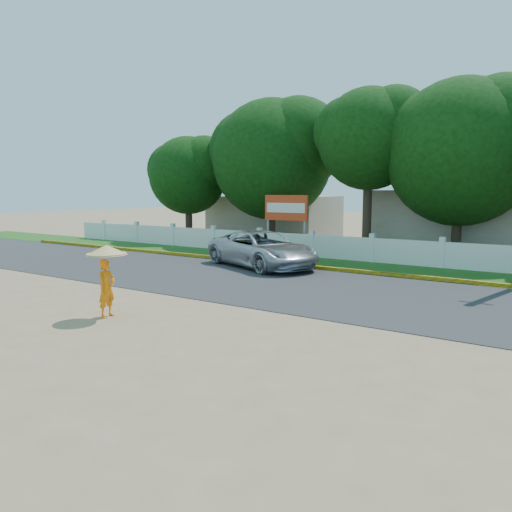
{
  "coord_description": "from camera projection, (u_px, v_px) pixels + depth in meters",
  "views": [
    {
      "loc": [
        8.02,
        -9.88,
        3.19
      ],
      "look_at": [
        0.0,
        2.0,
        1.3
      ],
      "focal_mm": 35.0,
      "sensor_mm": 36.0,
      "label": 1
    }
  ],
  "objects": [
    {
      "name": "fence",
      "position": [
        372.0,
        250.0,
        22.12
      ],
      "size": [
        40.0,
        0.1,
        1.1
      ],
      "primitive_type": "cube",
      "color": "silver",
      "rests_on": "ground"
    },
    {
      "name": "road",
      "position": [
        298.0,
        286.0,
        16.69
      ],
      "size": [
        60.0,
        7.0,
        0.02
      ],
      "primitive_type": "cube",
      "color": "#38383A",
      "rests_on": "ground"
    },
    {
      "name": "building_far",
      "position": [
        274.0,
        217.0,
        33.96
      ],
      "size": [
        8.0,
        5.0,
        2.8
      ],
      "primitive_type": "cube",
      "color": "#B7AD99",
      "rests_on": "ground"
    },
    {
      "name": "grass_verge",
      "position": [
        359.0,
        266.0,
        21.0
      ],
      "size": [
        60.0,
        3.5,
        0.03
      ],
      "primitive_type": "cube",
      "color": "#2D601E",
      "rests_on": "ground"
    },
    {
      "name": "curb",
      "position": [
        342.0,
        270.0,
        19.59
      ],
      "size": [
        40.0,
        0.18,
        0.16
      ],
      "primitive_type": "cube",
      "color": "yellow",
      "rests_on": "ground"
    },
    {
      "name": "tree_row",
      "position": [
        461.0,
        149.0,
        22.5
      ],
      "size": [
        39.47,
        8.25,
        8.82
      ],
      "color": "#473828",
      "rests_on": "ground"
    },
    {
      "name": "building_near",
      "position": [
        476.0,
        221.0,
        25.9
      ],
      "size": [
        10.0,
        6.0,
        3.2
      ],
      "primitive_type": "cube",
      "color": "#B7AD99",
      "rests_on": "ground"
    },
    {
      "name": "ground",
      "position": [
        213.0,
        314.0,
        12.99
      ],
      "size": [
        120.0,
        120.0,
        0.0
      ],
      "primitive_type": "plane",
      "color": "#9E8460",
      "rests_on": "ground"
    },
    {
      "name": "vehicle",
      "position": [
        262.0,
        249.0,
        20.75
      ],
      "size": [
        5.98,
        4.35,
        1.51
      ],
      "primitive_type": "imported",
      "rotation": [
        0.0,
        0.0,
        1.19
      ],
      "color": "#ACAEB4",
      "rests_on": "ground"
    },
    {
      "name": "billboard",
      "position": [
        286.0,
        211.0,
        25.64
      ],
      "size": [
        2.5,
        0.13,
        2.95
      ],
      "color": "gray",
      "rests_on": "ground"
    },
    {
      "name": "monk_with_parasol",
      "position": [
        107.0,
        270.0,
        12.49
      ],
      "size": [
        1.01,
        1.01,
        1.84
      ],
      "color": "orange",
      "rests_on": "ground"
    }
  ]
}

